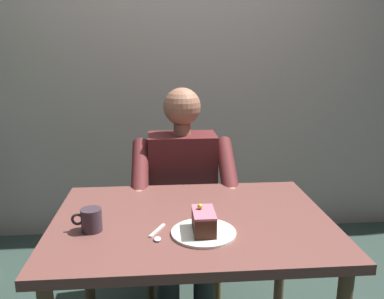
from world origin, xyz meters
name	(u,v)px	position (x,y,z in m)	size (l,w,h in m)	color
cafe_rear_panel	(174,32)	(0.00, -1.50, 1.50)	(6.40, 0.12, 3.00)	#A9958F
dining_table	(192,239)	(0.00, 0.00, 0.66)	(1.07, 0.78, 0.75)	brown
chair	(182,207)	(0.00, -0.72, 0.49)	(0.42, 0.42, 0.89)	brown
seated_person	(183,198)	(0.00, -0.54, 0.62)	(0.53, 0.58, 1.19)	#521D1E
dessert_plate	(204,233)	(-0.03, 0.14, 0.75)	(0.23, 0.23, 0.01)	silver
cake_slice	(204,221)	(-0.03, 0.14, 0.80)	(0.08, 0.14, 0.10)	#432216
coffee_cup	(91,219)	(0.37, 0.08, 0.79)	(0.11, 0.08, 0.08)	#382B33
dessert_spoon	(157,235)	(0.13, 0.14, 0.75)	(0.06, 0.14, 0.01)	silver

